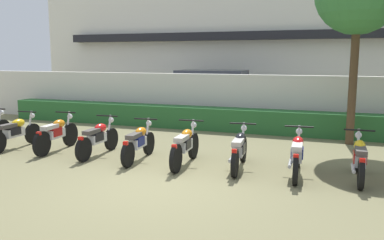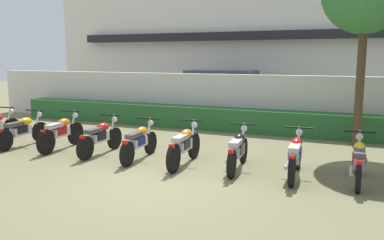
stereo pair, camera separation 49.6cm
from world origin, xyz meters
name	(u,v)px [view 1 (the left image)]	position (x,y,z in m)	size (l,w,h in m)	color
ground	(158,185)	(0.00, 0.00, 0.00)	(60.00, 60.00, 0.00)	olive
building	(275,42)	(0.00, 14.08, 3.18)	(22.79, 6.50, 6.35)	silver
compound_wall	(240,101)	(0.00, 6.70, 0.91)	(21.65, 0.30, 1.83)	silver
hedge_row	(235,120)	(0.00, 6.00, 0.37)	(17.32, 0.70, 0.74)	#28602D
parked_car	(215,94)	(-1.55, 8.90, 0.94)	(4.56, 2.21, 1.89)	navy
motorcycle_in_row_1	(15,132)	(-4.87, 1.53, 0.44)	(0.60, 1.89, 0.94)	black
motorcycle_in_row_2	(56,134)	(-3.64, 1.66, 0.46)	(0.60, 1.87, 0.97)	black
motorcycle_in_row_3	(98,138)	(-2.37, 1.61, 0.44)	(0.60, 1.85, 0.95)	black
motorcycle_in_row_4	(139,142)	(-1.19, 1.51, 0.44)	(0.60, 1.81, 0.94)	black
motorcycle_in_row_5	(185,145)	(-0.02, 1.51, 0.45)	(0.60, 1.92, 0.97)	black
motorcycle_in_row_6	(239,149)	(1.19, 1.62, 0.44)	(0.60, 1.86, 0.94)	black
motorcycle_in_row_7	(297,154)	(2.42, 1.55, 0.45)	(0.60, 1.90, 0.96)	black
motorcycle_in_row_8	(359,158)	(3.60, 1.63, 0.44)	(0.60, 1.79, 0.95)	black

